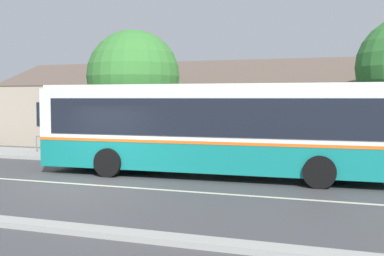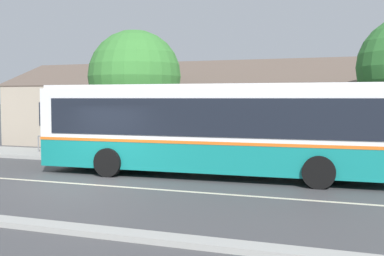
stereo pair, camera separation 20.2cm
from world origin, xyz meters
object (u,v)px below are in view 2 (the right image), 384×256
bench_by_building (96,147)px  street_tree_secondary (133,79)px  transit_bus (211,127)px  bike_rack (48,141)px

bench_by_building → street_tree_secondary: size_ratio=0.26×
transit_bus → street_tree_secondary: (-5.01, 3.92, 1.88)m
bench_by_building → bike_rack: bearing=168.2°
transit_bus → street_tree_secondary: 6.64m
street_tree_secondary → bike_rack: 5.17m
bench_by_building → bike_rack: size_ratio=1.33×
street_tree_secondary → bike_rack: street_tree_secondary is taller
street_tree_secondary → transit_bus: bearing=-38.1°
transit_bus → bench_by_building: bearing=157.5°
transit_bus → bike_rack: 9.80m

